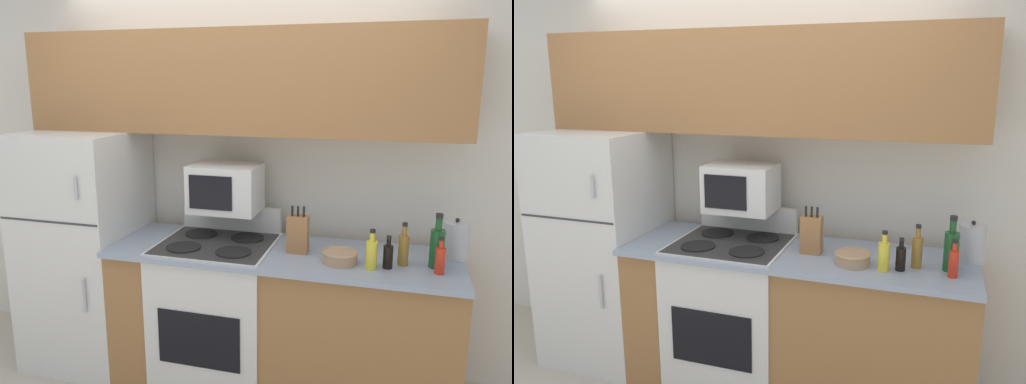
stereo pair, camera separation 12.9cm
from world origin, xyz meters
TOP-DOWN VIEW (x-y plane):
  - wall_back at (0.00, 0.75)m, footprint 8.00×0.05m
  - lower_cabinets at (0.35, 0.32)m, footprint 2.05×0.68m
  - refrigerator at (-1.02, 0.35)m, footprint 0.71×0.74m
  - upper_cabinets at (0.00, 0.55)m, footprint 2.75×0.34m
  - stove at (-0.06, 0.31)m, footprint 0.70×0.66m
  - microwave at (-0.05, 0.46)m, footprint 0.43×0.32m
  - knife_block at (0.45, 0.30)m, footprint 0.12×0.08m
  - bowl at (0.71, 0.19)m, footprint 0.20×0.20m
  - bottle_soy_sauce at (0.97, 0.18)m, footprint 0.05×0.05m
  - bottle_vinegar at (1.04, 0.26)m, footprint 0.06×0.06m
  - bottle_wine_green at (1.22, 0.27)m, footprint 0.08×0.08m
  - bottle_hot_sauce at (1.23, 0.18)m, footprint 0.05×0.05m
  - bottle_cooking_spray at (0.88, 0.15)m, footprint 0.06×0.06m
  - kettle at (1.33, 0.44)m, footprint 0.14×0.14m

SIDE VIEW (x-z plane):
  - lower_cabinets at x=0.35m, z-range 0.00..0.93m
  - stove at x=-0.06m, z-range -0.07..1.03m
  - refrigerator at x=-1.02m, z-range 0.00..1.59m
  - bowl at x=0.71m, z-range 0.93..1.00m
  - bottle_soy_sauce at x=0.97m, z-range 0.91..1.09m
  - bottle_hot_sauce at x=1.23m, z-range 0.91..1.11m
  - bottle_cooking_spray at x=0.88m, z-range 0.90..1.12m
  - bottle_vinegar at x=1.04m, z-range 0.90..1.14m
  - kettle at x=1.33m, z-range 0.92..1.15m
  - knife_block at x=0.45m, z-range 0.90..1.18m
  - bottle_wine_green at x=1.22m, z-range 0.90..1.20m
  - microwave at x=-0.05m, z-range 1.10..1.40m
  - wall_back at x=0.00m, z-range 0.00..2.55m
  - upper_cabinets at x=0.00m, z-range 1.59..2.21m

